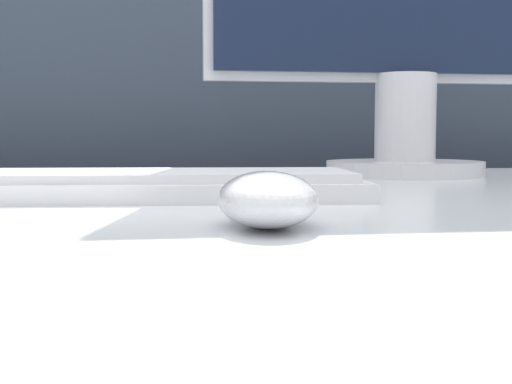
# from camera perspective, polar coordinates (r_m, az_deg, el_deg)

# --- Properties ---
(partition_panel) EXTENTS (5.00, 0.03, 1.16)m
(partition_panel) POSITION_cam_1_polar(r_m,az_deg,el_deg) (1.27, -5.56, -4.09)
(partition_panel) COLOR #333D4C
(partition_panel) RESTS_ON ground_plane
(computer_mouse_near) EXTENTS (0.07, 0.12, 0.03)m
(computer_mouse_near) POSITION_cam_1_polar(r_m,az_deg,el_deg) (0.43, 0.68, -0.57)
(computer_mouse_near) COLOR silver
(computer_mouse_near) RESTS_ON desk
(keyboard) EXTENTS (0.40, 0.18, 0.02)m
(keyboard) POSITION_cam_1_polar(r_m,az_deg,el_deg) (0.64, -8.71, 0.56)
(keyboard) COLOR white
(keyboard) RESTS_ON desk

